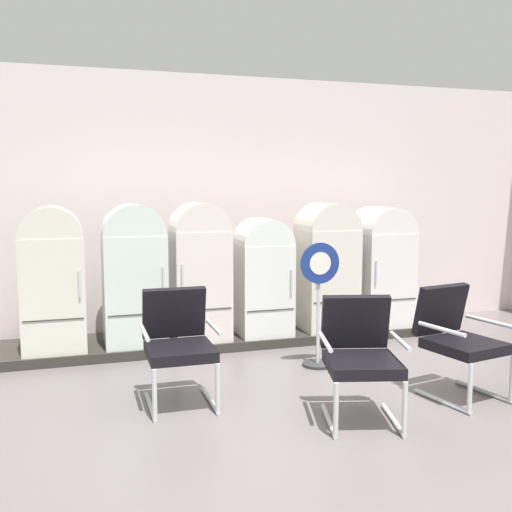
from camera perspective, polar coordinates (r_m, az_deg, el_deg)
The scene contains 13 objects.
ground at distance 4.50m, azimuth 7.74°, elevation -18.12°, with size 12.00×10.00×0.05m, color slate.
back_wall at distance 7.56m, azimuth -3.90°, elevation 5.01°, with size 11.76×0.12×3.25m.
display_plinth at distance 7.17m, azimuth -2.61°, elevation -7.89°, with size 5.33×0.95×0.11m, color #302D27.
refrigerator_0 at distance 6.66m, azimuth -19.13°, elevation -1.70°, with size 0.66×0.64×1.55m.
refrigerator_1 at distance 6.68m, azimuth -11.77°, elevation -1.39°, with size 0.68×0.64×1.57m.
refrigerator_2 at distance 6.79m, azimuth -5.49°, elevation -1.07°, with size 0.64×0.63×1.58m.
refrigerator_3 at distance 6.99m, azimuth 0.67°, elevation -1.68°, with size 0.62×0.61×1.39m.
refrigerator_4 at distance 7.29m, azimuth 6.88°, elevation -0.63°, with size 0.65×0.65×1.56m.
refrigerator_5 at distance 7.67m, azimuth 12.06°, elevation -0.61°, with size 0.65×0.71×1.51m.
armchair_left at distance 5.15m, azimuth -7.57°, elevation -8.07°, with size 0.63×0.70×0.98m.
armchair_right at distance 5.56m, azimuth 18.93°, elevation -7.27°, with size 0.72×0.79×0.98m.
armchair_center at distance 4.83m, azimuth 10.06°, elevation -9.13°, with size 0.74×0.81×0.98m.
sign_stand at distance 6.13m, azimuth 6.11°, elevation -5.21°, with size 0.42×0.32×1.30m.
Camera 1 is at (-1.75, -3.69, 1.86)m, focal length 41.20 mm.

